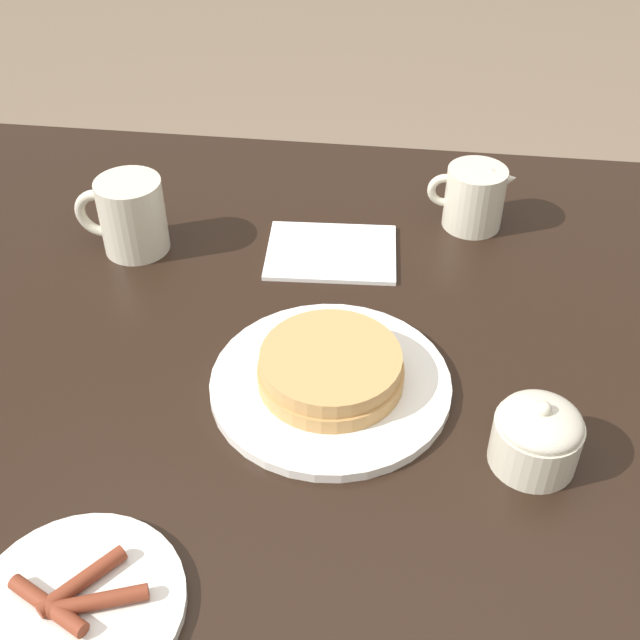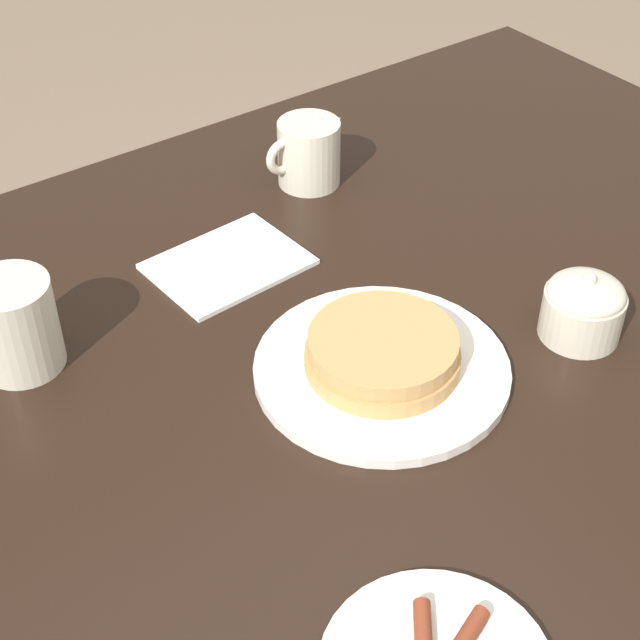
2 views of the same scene
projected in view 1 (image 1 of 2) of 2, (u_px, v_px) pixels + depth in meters
dining_table at (325, 426)px, 0.97m from camera, size 1.48×1.05×0.75m
pancake_plate at (331, 375)px, 0.87m from camera, size 0.26×0.26×0.05m
side_plate_bacon at (78, 605)px, 0.67m from camera, size 0.18×0.18×0.02m
coffee_mug at (130, 215)px, 1.05m from camera, size 0.12×0.09×0.10m
creamer_pitcher at (475, 196)px, 1.10m from camera, size 0.12×0.08×0.10m
sugar_bowl at (537, 435)px, 0.78m from camera, size 0.09×0.09×0.08m
napkin at (331, 252)px, 1.07m from camera, size 0.18×0.14×0.01m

